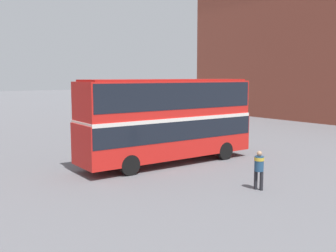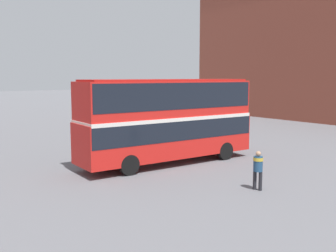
{
  "view_description": "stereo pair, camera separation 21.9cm",
  "coord_description": "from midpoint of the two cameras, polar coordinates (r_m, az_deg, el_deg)",
  "views": [
    {
      "loc": [
        -11.67,
        -17.97,
        4.9
      ],
      "look_at": [
        1.44,
        -0.5,
        2.13
      ],
      "focal_mm": 42.0,
      "sensor_mm": 36.0,
      "label": 1
    },
    {
      "loc": [
        -11.5,
        -18.1,
        4.9
      ],
      "look_at": [
        1.44,
        -0.5,
        2.13
      ],
      "focal_mm": 42.0,
      "sensor_mm": 36.0,
      "label": 2
    }
  ],
  "objects": [
    {
      "name": "ground_plane",
      "position": [
        21.99,
        -4.1,
        -5.68
      ],
      "size": [
        240.0,
        240.0,
        0.0
      ],
      "primitive_type": "plane",
      "color": "slate"
    },
    {
      "name": "double_decker_bus",
      "position": [
        21.96,
        -0.28,
        1.51
      ],
      "size": [
        10.51,
        2.77,
        4.74
      ],
      "rotation": [
        0.0,
        0.0,
        -0.02
      ],
      "color": "red",
      "rests_on": "ground_plane"
    },
    {
      "name": "pedestrian_foreground",
      "position": [
        17.47,
        12.71,
        -5.7
      ],
      "size": [
        0.53,
        0.53,
        1.71
      ],
      "rotation": [
        0.0,
        0.0,
        3.46
      ],
      "color": "#232328",
      "rests_on": "ground_plane"
    },
    {
      "name": "parked_car_kerb_near",
      "position": [
        34.58,
        -3.96,
        0.39
      ],
      "size": [
        4.63,
        2.05,
        1.58
      ],
      "rotation": [
        0.0,
        0.0,
        3.18
      ],
      "color": "silver",
      "rests_on": "ground_plane"
    }
  ]
}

